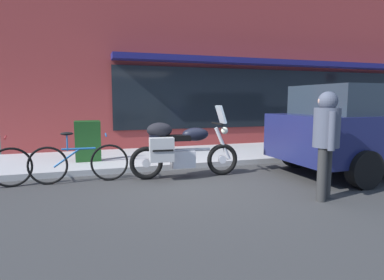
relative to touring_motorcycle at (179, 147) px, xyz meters
name	(u,v)px	position (x,y,z in m)	size (l,w,h in m)	color
ground_plane	(200,182)	(0.26, -0.45, -0.60)	(80.00, 80.00, 0.00)	#333333
storefront_building	(308,59)	(5.55, 3.52, 2.28)	(18.57, 0.90, 5.87)	maroon
touring_motorcycle	(179,147)	(0.00, 0.00, 0.00)	(2.15, 0.62, 1.39)	black
parked_bicycle	(79,162)	(-1.83, 0.23, -0.23)	(1.75, 0.48, 0.93)	black
pedestrian_walking	(326,133)	(1.68, -2.01, 0.41)	(0.50, 0.53, 1.62)	#2C2C2C
sandwich_board_sign	(88,141)	(-1.64, 1.64, -0.02)	(0.55, 0.41, 0.92)	#1E511E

